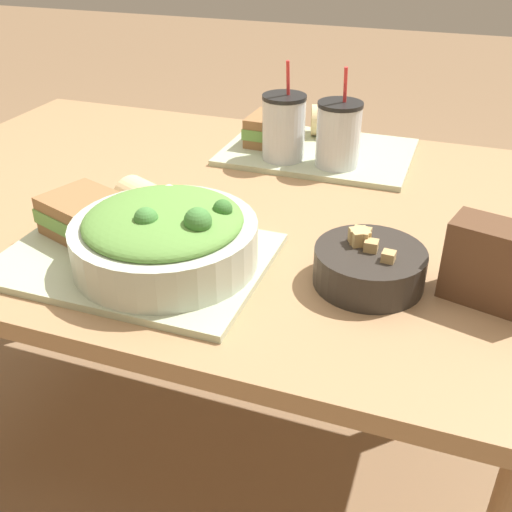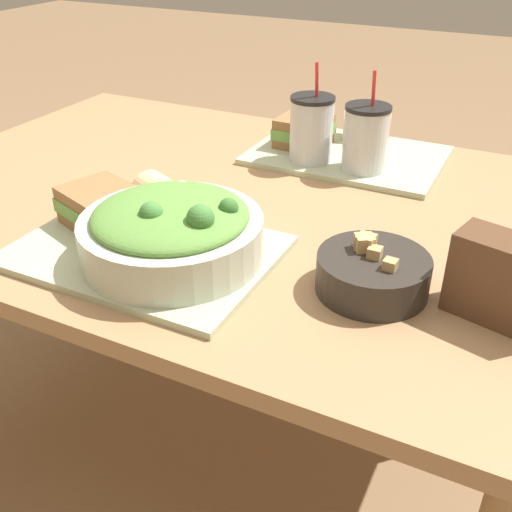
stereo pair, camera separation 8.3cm
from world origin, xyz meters
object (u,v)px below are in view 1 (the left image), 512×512
object	(u,v)px
drink_cup_red	(338,136)
sandwich_far	(274,130)
chip_bag	(498,266)
drink_cup_dark	(284,129)
baguette_near	(149,204)
soup_bowl	(369,265)
baguette_far	(335,120)
salad_bowl	(165,235)
sandwich_near	(83,214)

from	to	relation	value
drink_cup_red	sandwich_far	bearing A→B (deg)	154.68
drink_cup_red	chip_bag	distance (m)	0.50
drink_cup_red	drink_cup_dark	bearing A→B (deg)	-180.00
sandwich_far	baguette_near	bearing A→B (deg)	-97.72
soup_bowl	drink_cup_dark	distance (m)	0.48
baguette_near	baguette_far	xyz separation A→B (m)	(0.19, 0.54, 0.00)
salad_bowl	baguette_near	xyz separation A→B (m)	(-0.08, 0.10, -0.01)
baguette_far	chip_bag	distance (m)	0.68
soup_bowl	baguette_far	size ratio (longest dim) A/B	1.35
sandwich_near	baguette_near	bearing A→B (deg)	55.27
baguette_far	drink_cup_dark	size ratio (longest dim) A/B	0.58
sandwich_near	chip_bag	bearing A→B (deg)	22.47
chip_bag	sandwich_near	bearing A→B (deg)	-162.31
baguette_far	sandwich_far	bearing A→B (deg)	115.50
salad_bowl	soup_bowl	bearing A→B (deg)	12.15
drink_cup_dark	chip_bag	size ratio (longest dim) A/B	1.38
sandwich_far	baguette_far	world-z (taller)	baguette_far
soup_bowl	drink_cup_dark	world-z (taller)	drink_cup_dark
sandwich_near	sandwich_far	world-z (taller)	same
baguette_far	drink_cup_red	distance (m)	0.19
sandwich_far	baguette_far	bearing A→B (deg)	43.30
salad_bowl	drink_cup_red	xyz separation A→B (m)	(0.15, 0.47, 0.02)
chip_bag	baguette_near	bearing A→B (deg)	-168.40
sandwich_near	drink_cup_red	world-z (taller)	drink_cup_red
baguette_near	sandwich_far	distance (m)	0.45
drink_cup_dark	chip_bag	distance (m)	0.58
soup_bowl	baguette_near	xyz separation A→B (m)	(-0.38, 0.04, 0.02)
soup_bowl	baguette_far	world-z (taller)	baguette_far
drink_cup_dark	chip_bag	xyz separation A→B (m)	(0.43, -0.39, -0.02)
drink_cup_dark	drink_cup_red	size ratio (longest dim) A/B	1.02
baguette_far	drink_cup_dark	xyz separation A→B (m)	(-0.07, -0.18, 0.03)
baguette_near	chip_bag	bearing A→B (deg)	-67.81
drink_cup_red	chip_bag	bearing A→B (deg)	-51.49
drink_cup_dark	drink_cup_red	distance (m)	0.12
baguette_near	drink_cup_red	bearing A→B (deg)	-7.93
sandwich_near	sandwich_far	bearing A→B (deg)	91.61
salad_bowl	sandwich_far	world-z (taller)	salad_bowl
salad_bowl	sandwich_near	xyz separation A→B (m)	(-0.17, 0.04, -0.01)
sandwich_far	drink_cup_dark	size ratio (longest dim) A/B	0.57
salad_bowl	drink_cup_red	world-z (taller)	drink_cup_red
baguette_far	salad_bowl	bearing A→B (deg)	154.84
salad_bowl	drink_cup_dark	distance (m)	0.47
sandwich_near	drink_cup_dark	world-z (taller)	drink_cup_dark
baguette_near	drink_cup_dark	world-z (taller)	drink_cup_dark
chip_bag	soup_bowl	bearing A→B (deg)	-161.36
sandwich_near	drink_cup_red	size ratio (longest dim) A/B	0.73
drink_cup_dark	baguette_near	bearing A→B (deg)	-108.47
soup_bowl	chip_bag	distance (m)	0.17
drink_cup_red	baguette_far	bearing A→B (deg)	104.92
soup_bowl	baguette_near	distance (m)	0.38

